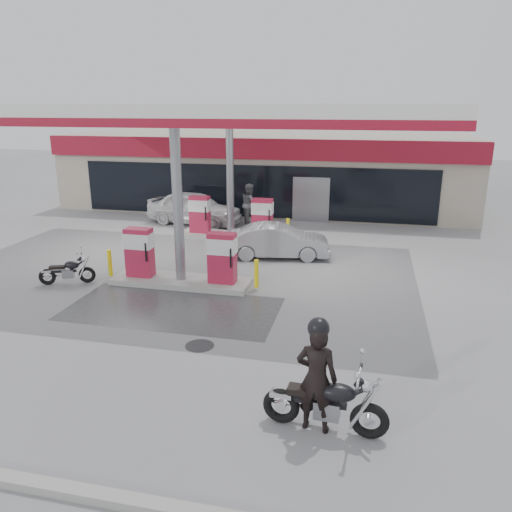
{
  "coord_description": "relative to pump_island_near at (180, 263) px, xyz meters",
  "views": [
    {
      "loc": [
        5.74,
        -12.31,
        5.58
      ],
      "look_at": [
        2.55,
        1.73,
        1.2
      ],
      "focal_mm": 35.0,
      "sensor_mm": 36.0,
      "label": 1
    }
  ],
  "objects": [
    {
      "name": "biker_main",
      "position": [
        5.07,
        -6.58,
        0.3
      ],
      "size": [
        0.79,
        0.56,
        2.02
      ],
      "primitive_type": "imported",
      "rotation": [
        0.0,
        0.0,
        3.03
      ],
      "color": "black",
      "rests_on": "ground"
    },
    {
      "name": "parked_car_right",
      "position": [
        4.5,
        11.56,
        -0.1
      ],
      "size": [
        4.8,
        3.24,
        1.22
      ],
      "primitive_type": "imported",
      "rotation": [
        0.0,
        0.0,
        1.27
      ],
      "color": "#4D1610",
      "rests_on": "ground"
    },
    {
      "name": "canopy",
      "position": [
        0.0,
        3.0,
        4.56
      ],
      "size": [
        16.0,
        10.02,
        5.51
      ],
      "color": "silver",
      "rests_on": "ground"
    },
    {
      "name": "parked_car_left",
      "position": [
        -4.5,
        12.0,
        -0.09
      ],
      "size": [
        4.43,
        2.13,
        1.24
      ],
      "primitive_type": "imported",
      "rotation": [
        0.0,
        0.0,
        1.66
      ],
      "color": "#5A131D",
      "rests_on": "ground"
    },
    {
      "name": "parked_motorcycle",
      "position": [
        -3.58,
        -0.78,
        -0.31
      ],
      "size": [
        1.69,
        0.88,
        0.91
      ],
      "rotation": [
        0.0,
        0.0,
        0.39
      ],
      "color": "black",
      "rests_on": "ground"
    },
    {
      "name": "main_motorcycle",
      "position": [
        5.27,
        -6.59,
        -0.2
      ],
      "size": [
        2.26,
        0.87,
        1.16
      ],
      "rotation": [
        0.0,
        0.0,
        -0.07
      ],
      "color": "black",
      "rests_on": "ground"
    },
    {
      "name": "attendant",
      "position": [
        0.17,
        8.8,
        0.27
      ],
      "size": [
        1.07,
        1.17,
        1.96
      ],
      "primitive_type": "imported",
      "rotation": [
        0.0,
        0.0,
        1.99
      ],
      "color": "#5B5C60",
      "rests_on": "ground"
    },
    {
      "name": "pump_island_far",
      "position": [
        0.0,
        6.0,
        0.0
      ],
      "size": [
        5.14,
        1.3,
        1.78
      ],
      "color": "#9E9E99",
      "rests_on": "ground"
    },
    {
      "name": "ground",
      "position": [
        0.0,
        -2.0,
        -0.71
      ],
      "size": [
        90.0,
        90.0,
        0.0
      ],
      "primitive_type": "plane",
      "color": "gray",
      "rests_on": "ground"
    },
    {
      "name": "pump_island_near",
      "position": [
        0.0,
        0.0,
        0.0
      ],
      "size": [
        5.14,
        1.3,
        1.78
      ],
      "color": "#9E9E99",
      "rests_on": "ground"
    },
    {
      "name": "wet_patch",
      "position": [
        0.5,
        -2.0,
        -0.71
      ],
      "size": [
        6.0,
        3.0,
        0.0
      ],
      "primitive_type": "cube",
      "color": "#4C4C4F",
      "rests_on": "ground"
    },
    {
      "name": "store_building",
      "position": [
        0.01,
        13.94,
        1.3
      ],
      "size": [
        22.0,
        8.22,
        4.0
      ],
      "color": "#AFA592",
      "rests_on": "ground"
    },
    {
      "name": "drain_cover",
      "position": [
        2.0,
        -4.0,
        -0.71
      ],
      "size": [
        0.7,
        0.7,
        0.01
      ],
      "primitive_type": "cylinder",
      "color": "#38383A",
      "rests_on": "ground"
    },
    {
      "name": "hatchback_silver",
      "position": [
        2.52,
        3.6,
        -0.07
      ],
      "size": [
        4.03,
        1.98,
        1.27
      ],
      "primitive_type": "imported",
      "rotation": [
        0.0,
        0.0,
        1.74
      ],
      "color": "gray",
      "rests_on": "ground"
    },
    {
      "name": "sedan_white",
      "position": [
        -2.45,
        8.2,
        0.08
      ],
      "size": [
        4.9,
        2.65,
        1.58
      ],
      "primitive_type": "imported",
      "rotation": [
        0.0,
        0.0,
        1.39
      ],
      "color": "silver",
      "rests_on": "ground"
    }
  ]
}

